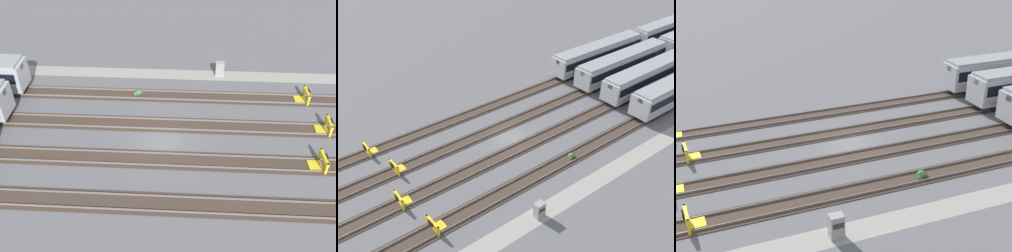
{
  "view_description": "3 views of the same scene",
  "coord_description": "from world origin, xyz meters",
  "views": [
    {
      "loc": [
        -1.93,
        26.07,
        22.97
      ],
      "look_at": [
        -0.5,
        0.0,
        1.8
      ],
      "focal_mm": 42.0,
      "sensor_mm": 36.0,
      "label": 1
    },
    {
      "loc": [
        -23.33,
        -29.63,
        26.55
      ],
      "look_at": [
        -0.5,
        0.0,
        1.8
      ],
      "focal_mm": 42.0,
      "sensor_mm": 36.0,
      "label": 2
    },
    {
      "loc": [
        -13.72,
        -33.36,
        18.17
      ],
      "look_at": [
        -0.5,
        0.0,
        1.8
      ],
      "focal_mm": 50.0,
      "sensor_mm": 36.0,
      "label": 3
    }
  ],
  "objects": [
    {
      "name": "bumper_stop_near_inner_track",
      "position": [
        -14.71,
        -2.37,
        0.51
      ],
      "size": [
        1.35,
        2.0,
        1.22
      ],
      "color": "yellow",
      "rests_on": "ground"
    },
    {
      "name": "electrical_cabinet",
      "position": [
        -5.54,
        -11.47,
        0.8
      ],
      "size": [
        0.9,
        0.73,
        1.6
      ],
      "color": "#9E9E99",
      "rests_on": "ground"
    },
    {
      "name": "weed_clump",
      "position": [
        2.96,
        -7.17,
        0.24
      ],
      "size": [
        0.92,
        0.7,
        0.64
      ],
      "color": "#4C7F3D",
      "rests_on": "ground"
    },
    {
      "name": "ground_plane",
      "position": [
        0.0,
        0.0,
        0.0
      ],
      "size": [
        400.0,
        400.0,
        0.0
      ],
      "primitive_type": "plane",
      "color": "slate"
    },
    {
      "name": "bumper_stop_nearest_track",
      "position": [
        -13.73,
        -7.08,
        0.51
      ],
      "size": [
        1.38,
        2.01,
        1.22
      ],
      "color": "yellow",
      "rests_on": "ground"
    },
    {
      "name": "rail_track_middle",
      "position": [
        0.0,
        2.36,
        0.04
      ],
      "size": [
        90.0,
        2.24,
        0.21
      ],
      "color": "#47382D",
      "rests_on": "ground"
    },
    {
      "name": "service_walkway",
      "position": [
        0.0,
        -11.35,
        0.0
      ],
      "size": [
        54.0,
        2.0,
        0.01
      ],
      "primitive_type": "cube",
      "color": "#9E9E93",
      "rests_on": "ground"
    },
    {
      "name": "bumper_stop_middle_track",
      "position": [
        -13.05,
        2.38,
        0.51
      ],
      "size": [
        1.38,
        2.01,
        1.22
      ],
      "color": "yellow",
      "rests_on": "ground"
    },
    {
      "name": "rail_track_nearest",
      "position": [
        0.0,
        -7.09,
        0.04
      ],
      "size": [
        90.0,
        2.24,
        0.21
      ],
      "color": "#47382D",
      "rests_on": "ground"
    },
    {
      "name": "rail_track_near_inner",
      "position": [
        0.0,
        -2.36,
        0.04
      ],
      "size": [
        90.0,
        2.24,
        0.21
      ],
      "color": "#47382D",
      "rests_on": "ground"
    },
    {
      "name": "rail_track_far_inner",
      "position": [
        0.0,
        7.09,
        0.04
      ],
      "size": [
        90.0,
        2.24,
        0.21
      ],
      "color": "#47382D",
      "rests_on": "ground"
    }
  ]
}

